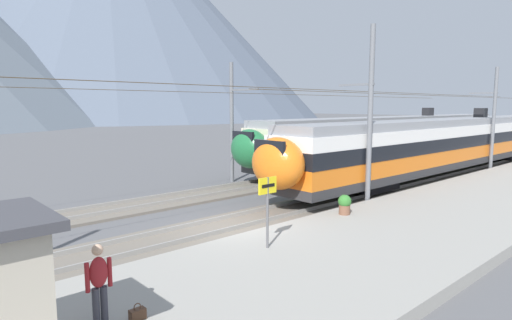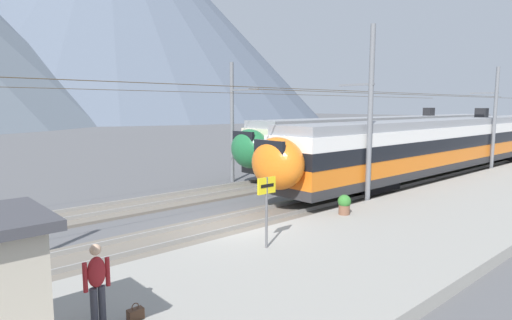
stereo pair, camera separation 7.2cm
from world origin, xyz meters
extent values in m
plane|color=#565659|center=(0.00, 0.00, 0.00)|extent=(400.00, 400.00, 0.00)
cube|color=gray|center=(0.00, -4.44, 0.19)|extent=(120.00, 6.66, 0.38)
cube|color=#6B6359|center=(0.00, 0.73, 0.06)|extent=(120.00, 3.00, 0.12)
cube|color=gray|center=(0.00, 0.02, 0.20)|extent=(120.00, 0.07, 0.16)
cube|color=gray|center=(0.00, 1.45, 0.20)|extent=(120.00, 0.07, 0.16)
cube|color=#6B6359|center=(0.00, 6.21, 0.06)|extent=(120.00, 3.00, 0.12)
cube|color=gray|center=(0.00, 5.49, 0.20)|extent=(120.00, 0.07, 0.16)
cube|color=gray|center=(0.00, 6.93, 0.20)|extent=(120.00, 0.07, 0.16)
cube|color=#2D2D30|center=(19.99, 0.73, 0.92)|extent=(32.77, 2.88, 0.45)
cube|color=orange|center=(19.99, 0.73, 1.57)|extent=(32.77, 2.88, 0.85)
cube|color=black|center=(19.99, 0.73, 2.38)|extent=(32.77, 2.92, 0.75)
cube|color=silver|center=(19.99, 0.73, 3.08)|extent=(32.77, 2.88, 0.65)
cube|color=gray|center=(19.99, 0.73, 3.62)|extent=(32.47, 2.68, 0.45)
cube|color=black|center=(9.84, 0.73, 0.49)|extent=(2.80, 2.30, 0.42)
cube|color=black|center=(30.15, 0.73, 0.49)|extent=(2.80, 2.30, 0.42)
ellipsoid|color=orange|center=(3.06, 0.73, 2.27)|extent=(1.80, 2.65, 2.25)
cube|color=black|center=(2.56, 0.73, 2.70)|extent=(0.16, 1.73, 1.19)
cube|color=black|center=(24.91, 0.73, 4.20)|extent=(0.90, 0.70, 0.70)
cube|color=#2D2D30|center=(22.81, 6.21, 0.92)|extent=(32.00, 2.84, 0.45)
cube|color=#1E6638|center=(22.81, 6.21, 1.57)|extent=(32.00, 2.84, 0.85)
cube|color=black|center=(22.81, 6.21, 2.38)|extent=(32.00, 2.88, 0.75)
cube|color=beige|center=(22.81, 6.21, 3.08)|extent=(32.00, 2.84, 0.65)
cube|color=gray|center=(22.81, 6.21, 3.62)|extent=(31.70, 2.64, 0.45)
cube|color=black|center=(12.89, 6.21, 0.49)|extent=(2.80, 2.27, 0.42)
cube|color=black|center=(32.73, 6.21, 0.49)|extent=(2.80, 2.27, 0.42)
ellipsoid|color=#1E6638|center=(6.26, 6.21, 2.27)|extent=(1.80, 2.61, 2.25)
cube|color=black|center=(5.76, 6.21, 2.70)|extent=(0.16, 1.71, 1.19)
cube|color=black|center=(27.61, 6.21, 4.20)|extent=(0.90, 0.70, 0.70)
cylinder|color=slate|center=(7.41, -0.90, 4.18)|extent=(0.24, 0.24, 8.36)
cube|color=slate|center=(7.41, -0.08, 5.70)|extent=(0.10, 1.93, 0.10)
cylinder|color=#473823|center=(7.41, 0.73, 5.45)|extent=(42.93, 0.02, 0.02)
cylinder|color=slate|center=(22.90, -0.90, 3.71)|extent=(0.24, 0.24, 7.41)
cube|color=slate|center=(22.90, -0.08, 5.62)|extent=(0.10, 1.93, 0.10)
cylinder|color=#473823|center=(22.90, 0.73, 5.37)|extent=(42.93, 0.02, 0.02)
cylinder|color=slate|center=(6.79, 8.49, 3.67)|extent=(0.24, 0.24, 7.33)
cube|color=slate|center=(6.79, 7.35, 5.66)|extent=(0.10, 2.58, 0.10)
cylinder|color=#473823|center=(6.79, 6.21, 5.41)|extent=(42.93, 0.02, 0.02)
cylinder|color=#59595B|center=(-0.91, -2.80, 1.48)|extent=(0.08, 0.08, 2.19)
cube|color=yellow|center=(-0.91, -2.80, 2.33)|extent=(0.70, 0.06, 0.50)
cube|color=black|center=(-0.91, -2.84, 2.33)|extent=(0.52, 0.01, 0.10)
cylinder|color=#383842|center=(-6.67, -4.03, 0.79)|extent=(0.14, 0.14, 0.82)
cylinder|color=#383842|center=(-6.51, -4.03, 0.79)|extent=(0.14, 0.14, 0.82)
ellipsoid|color=maroon|center=(-6.59, -4.03, 1.51)|extent=(0.36, 0.22, 0.62)
sphere|color=tan|center=(-6.59, -4.03, 1.96)|extent=(0.22, 0.22, 0.22)
cylinder|color=maroon|center=(-6.81, -4.03, 1.46)|extent=(0.09, 0.09, 0.58)
cylinder|color=maroon|center=(-6.37, -4.03, 1.46)|extent=(0.09, 0.09, 0.58)
cube|color=#472D1E|center=(-5.92, -4.23, 0.49)|extent=(0.32, 0.18, 0.23)
torus|color=#472D1E|center=(-5.92, -4.23, 0.66)|extent=(0.16, 0.02, 0.16)
cylinder|color=brown|center=(4.18, -1.95, 0.57)|extent=(0.45, 0.45, 0.38)
sphere|color=#33752D|center=(4.18, -1.95, 0.92)|extent=(0.53, 0.53, 0.53)
sphere|color=purple|center=(4.18, -1.95, 1.04)|extent=(0.29, 0.29, 0.29)
cone|color=#515B6B|center=(65.21, 161.14, 45.41)|extent=(171.20, 171.20, 90.81)
camera|label=1|loc=(-9.57, -11.90, 4.71)|focal=29.70mm
camera|label=2|loc=(-9.52, -11.94, 4.71)|focal=29.70mm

